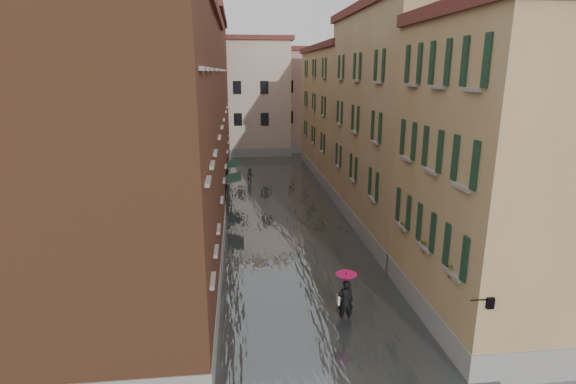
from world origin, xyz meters
TOP-DOWN VIEW (x-y plane):
  - ground at (0.00, 0.00)m, footprint 120.00×120.00m
  - floodwater at (0.00, 13.00)m, footprint 10.00×60.00m
  - building_left_near at (-7.00, -2.00)m, footprint 6.00×8.00m
  - building_left_mid at (-7.00, 9.00)m, footprint 6.00×14.00m
  - building_left_far at (-7.00, 24.00)m, footprint 6.00×16.00m
  - building_right_near at (7.00, -2.00)m, footprint 6.00×8.00m
  - building_right_mid at (7.00, 9.00)m, footprint 6.00×14.00m
  - building_right_far at (7.00, 24.00)m, footprint 6.00×16.00m
  - building_end_cream at (-3.00, 38.00)m, footprint 12.00×9.00m
  - building_end_pink at (6.00, 40.00)m, footprint 10.00×9.00m
  - awning_near at (-3.49, 13.19)m, footprint 1.09×2.70m
  - awning_far at (-3.49, 18.30)m, footprint 1.09×3.03m
  - wall_lantern at (4.33, -6.00)m, footprint 0.71×0.22m
  - window_planters at (4.12, -1.90)m, footprint 0.59×5.27m
  - pedestrian_main at (1.03, -1.68)m, footprint 0.86×0.86m
  - pedestrian_far at (-2.06, 21.35)m, footprint 0.77×0.64m

SIDE VIEW (x-z plane):
  - ground at x=0.00m, z-range 0.00..0.00m
  - floodwater at x=0.00m, z-range 0.00..0.20m
  - pedestrian_far at x=-2.06m, z-range 0.00..1.43m
  - pedestrian_main at x=1.03m, z-range 0.16..2.22m
  - awning_near at x=-3.49m, z-range 1.06..3.86m
  - awning_far at x=-3.49m, z-range 1.07..3.87m
  - wall_lantern at x=4.33m, z-range 2.83..3.18m
  - window_planters at x=4.12m, z-range 3.09..3.93m
  - building_right_near at x=7.00m, z-range 0.00..11.50m
  - building_right_far at x=7.00m, z-range 0.00..11.50m
  - building_end_pink at x=6.00m, z-range 0.00..12.00m
  - building_left_mid at x=-7.00m, z-range 0.00..12.50m
  - building_left_near at x=-7.00m, z-range 0.00..13.00m
  - building_right_mid at x=7.00m, z-range 0.00..13.00m
  - building_end_cream at x=-3.00m, z-range 0.00..13.00m
  - building_left_far at x=-7.00m, z-range 0.00..14.00m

